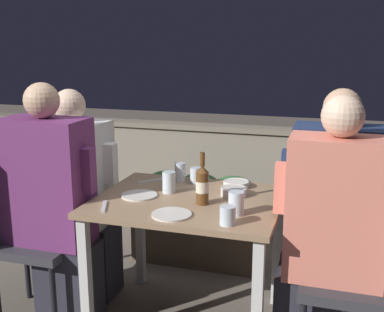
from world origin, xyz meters
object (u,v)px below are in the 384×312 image
person_purple_stripe (54,206)px  chair_left_near (25,221)px  chair_left_far (51,204)px  chair_right_far (367,238)px  person_coral_top (327,236)px  beer_bottle (202,185)px  person_navy_jumper (328,215)px  chair_right_near (371,262)px  person_white_polo (79,194)px

person_purple_stripe → chair_left_near: bearing=180.0°
chair_left_far → chair_right_far: (1.87, 0.01, 0.00)m
chair_left_far → chair_left_near: bearing=-85.7°
person_coral_top → beer_bottle: (-0.63, 0.07, 0.17)m
chair_left_near → person_navy_jumper: person_navy_jumper is taller
person_navy_jumper → chair_left_far: bearing=-179.6°
chair_right_near → person_navy_jumper: (-0.20, 0.29, 0.10)m
chair_left_near → chair_left_far: size_ratio=1.00×
chair_right_far → person_navy_jumper: bearing=180.0°
chair_right_far → person_coral_top: bearing=-124.5°
chair_left_near → person_white_polo: 0.36m
person_purple_stripe → chair_right_far: 1.68m
person_white_polo → person_navy_jumper: size_ratio=0.97×
chair_left_far → person_white_polo: person_white_polo is taller
person_coral_top → chair_left_near: bearing=-179.0°
chair_left_far → person_navy_jumper: 1.68m
person_purple_stripe → chair_right_near: size_ratio=1.43×
person_white_polo → person_purple_stripe: bearing=-86.1°
chair_right_far → chair_right_near: bearing=-89.3°
chair_right_near → chair_left_far: bearing=171.6°
person_purple_stripe → chair_right_near: bearing=1.0°
person_white_polo → person_coral_top: person_coral_top is taller
person_purple_stripe → person_coral_top: (1.45, 0.03, -0.01)m
chair_left_near → beer_bottle: bearing=5.5°
chair_left_near → person_navy_jumper: size_ratio=0.71×
person_white_polo → chair_right_far: 1.67m
chair_left_far → person_coral_top: size_ratio=0.71×
chair_left_far → chair_right_near: (1.88, -0.28, 0.00)m
chair_left_near → chair_right_near: 1.85m
chair_right_far → chair_left_far: bearing=-179.7°
chair_left_near → person_coral_top: size_ratio=0.71×
person_purple_stripe → person_navy_jumper: size_ratio=1.01×
chair_left_far → person_coral_top: person_coral_top is taller
chair_left_near → beer_bottle: (1.02, 0.10, 0.28)m
person_purple_stripe → person_coral_top: 1.45m
chair_right_far → person_navy_jumper: 0.23m
person_white_polo → person_coral_top: bearing=-10.6°
person_purple_stripe → chair_left_far: (-0.22, 0.30, -0.11)m
person_coral_top → beer_bottle: 0.66m
chair_right_near → chair_right_far: 0.29m
person_purple_stripe → chair_left_far: person_purple_stripe is taller
chair_left_far → chair_right_near: 1.90m
chair_right_far → person_white_polo: bearing=-179.6°
chair_left_far → person_white_polo: bearing=0.0°
chair_left_near → person_white_polo: person_white_polo is taller
chair_right_near → beer_bottle: 0.88m
person_navy_jumper → chair_left_near: bearing=-169.2°
person_purple_stripe → person_coral_top: bearing=1.1°
chair_left_near → person_coral_top: bearing=1.0°
person_white_polo → beer_bottle: person_white_polo is taller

